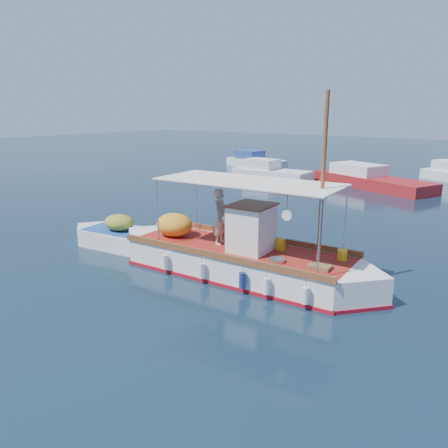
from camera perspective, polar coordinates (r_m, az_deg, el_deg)
The scene contains 6 objects.
ground at distance 15.82m, azimuth 2.07°, elevation -6.18°, with size 160.00×160.00×0.00m, color black.
fishing_caique at distance 15.44m, azimuth 1.61°, elevation -4.46°, with size 10.48×3.30×6.40m.
dinghy at distance 18.55m, azimuth -11.72°, elevation -2.21°, with size 6.46×2.37×1.59m.
bg_boat_nw at distance 36.75m, azimuth 5.96°, elevation 6.64°, with size 6.52×2.51×1.80m.
bg_boat_n at distance 34.64m, azimuth 18.41°, elevation 5.47°, with size 9.80×6.29×1.80m.
bg_boat_far_w at distance 44.46m, azimuth 4.04°, elevation 8.09°, with size 6.52×3.39×1.80m.
Camera 1 is at (8.22, -12.27, 5.66)m, focal length 35.00 mm.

